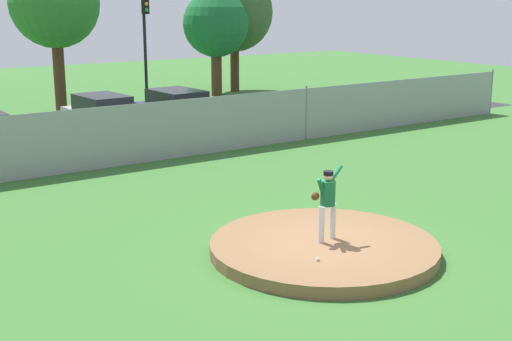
{
  "coord_description": "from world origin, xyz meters",
  "views": [
    {
      "loc": [
        -9.22,
        -10.8,
        5.31
      ],
      "look_at": [
        -0.04,
        2.5,
        1.33
      ],
      "focal_mm": 48.94,
      "sensor_mm": 36.0,
      "label": 1
    }
  ],
  "objects_px": {
    "pitcher_youth": "(327,198)",
    "traffic_cone_orange": "(303,117)",
    "baseball": "(318,259)",
    "parked_car_silver": "(103,117)",
    "traffic_light_far": "(145,35)",
    "parked_car_navy": "(177,110)"
  },
  "relations": [
    {
      "from": "pitcher_youth",
      "to": "traffic_cone_orange",
      "type": "xyz_separation_m",
      "value": [
        9.69,
        13.04,
        -0.96
      ]
    },
    {
      "from": "parked_car_navy",
      "to": "parked_car_silver",
      "type": "bearing_deg",
      "value": 178.1
    },
    {
      "from": "baseball",
      "to": "traffic_light_far",
      "type": "relative_size",
      "value": 0.01
    },
    {
      "from": "baseball",
      "to": "parked_car_navy",
      "type": "distance_m",
      "value": 16.54
    },
    {
      "from": "baseball",
      "to": "pitcher_youth",
      "type": "bearing_deg",
      "value": 42.06
    },
    {
      "from": "baseball",
      "to": "parked_car_navy",
      "type": "bearing_deg",
      "value": 71.28
    },
    {
      "from": "pitcher_youth",
      "to": "baseball",
      "type": "xyz_separation_m",
      "value": [
        -0.92,
        -0.83,
        -0.91
      ]
    },
    {
      "from": "parked_car_navy",
      "to": "traffic_light_far",
      "type": "relative_size",
      "value": 0.8
    },
    {
      "from": "pitcher_youth",
      "to": "baseball",
      "type": "bearing_deg",
      "value": -137.94
    },
    {
      "from": "parked_car_silver",
      "to": "traffic_light_far",
      "type": "distance_m",
      "value": 5.86
    },
    {
      "from": "baseball",
      "to": "traffic_light_far",
      "type": "xyz_separation_m",
      "value": [
        5.72,
        19.26,
        3.44
      ]
    },
    {
      "from": "pitcher_youth",
      "to": "traffic_cone_orange",
      "type": "height_order",
      "value": "pitcher_youth"
    },
    {
      "from": "parked_car_silver",
      "to": "traffic_cone_orange",
      "type": "bearing_deg",
      "value": -12.47
    },
    {
      "from": "pitcher_youth",
      "to": "parked_car_navy",
      "type": "height_order",
      "value": "pitcher_youth"
    },
    {
      "from": "traffic_cone_orange",
      "to": "traffic_light_far",
      "type": "bearing_deg",
      "value": 132.26
    },
    {
      "from": "parked_car_silver",
      "to": "traffic_cone_orange",
      "type": "xyz_separation_m",
      "value": [
        8.56,
        -1.89,
        -0.53
      ]
    },
    {
      "from": "parked_car_silver",
      "to": "traffic_cone_orange",
      "type": "height_order",
      "value": "parked_car_silver"
    },
    {
      "from": "traffic_light_far",
      "to": "pitcher_youth",
      "type": "bearing_deg",
      "value": -104.6
    },
    {
      "from": "pitcher_youth",
      "to": "parked_car_silver",
      "type": "bearing_deg",
      "value": 85.64
    },
    {
      "from": "pitcher_youth",
      "to": "parked_car_navy",
      "type": "relative_size",
      "value": 0.36
    },
    {
      "from": "baseball",
      "to": "parked_car_silver",
      "type": "distance_m",
      "value": 15.9
    },
    {
      "from": "traffic_cone_orange",
      "to": "pitcher_youth",
      "type": "bearing_deg",
      "value": -126.64
    }
  ]
}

